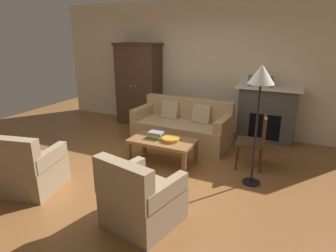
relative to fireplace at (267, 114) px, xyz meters
name	(u,v)px	position (x,y,z in m)	size (l,w,h in m)	color
ground_plane	(144,171)	(-1.55, -2.30, -0.57)	(9.60, 9.60, 0.00)	brown
back_wall	(200,67)	(-1.55, 0.25, 0.83)	(7.20, 0.10, 2.80)	beige
fireplace	(267,114)	(0.00, 0.00, 0.00)	(1.26, 0.48, 1.12)	#4C4947
armoire	(139,84)	(-2.95, -0.08, 0.39)	(1.06, 0.57, 1.90)	#472D1E
couch	(182,127)	(-1.49, -0.84, -0.25)	(1.95, 0.92, 0.86)	tan
coffee_table	(162,143)	(-1.41, -1.88, -0.20)	(1.10, 0.60, 0.42)	olive
fruit_bowl	(171,139)	(-1.26, -1.88, -0.12)	(0.30, 0.30, 0.06)	orange
book_stack	(155,135)	(-1.56, -1.86, -0.09)	(0.26, 0.19, 0.11)	#427A4C
mantel_vase_slate	(250,80)	(-0.38, -0.02, 0.66)	(0.09, 0.09, 0.21)	#565B66
mantel_vase_bronze	(270,82)	(0.00, -0.02, 0.66)	(0.11, 0.11, 0.22)	olive
armchair_near_left	(28,170)	(-2.70, -3.51, -0.25)	(0.92, 0.92, 0.88)	#997F60
armchair_near_right	(140,200)	(-0.89, -3.49, -0.25)	(0.90, 0.91, 0.88)	#997F60
side_chair_wooden	(256,138)	(0.04, -1.37, -0.06)	(0.51, 0.51, 0.90)	#472D1E
floor_lamp	(261,82)	(0.10, -1.95, 0.95)	(0.36, 0.36, 1.75)	black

